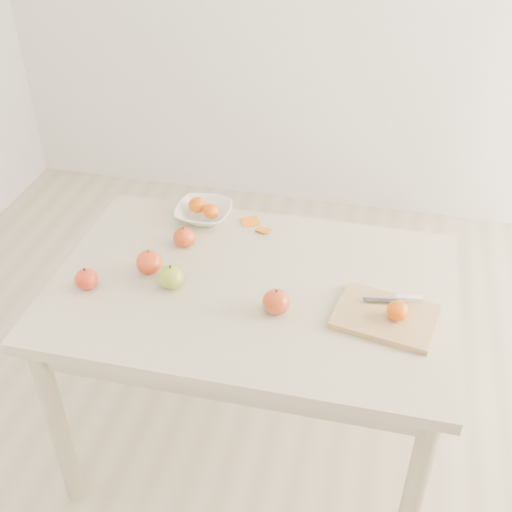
# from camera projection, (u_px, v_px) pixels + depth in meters

# --- Properties ---
(ground) EXTENTS (3.50, 3.50, 0.00)m
(ground) POSITION_uv_depth(u_px,v_px,m) (253.00, 443.00, 2.36)
(ground) COLOR #C6B293
(ground) RESTS_ON ground
(table) EXTENTS (1.20, 0.80, 0.75)m
(table) POSITION_uv_depth(u_px,v_px,m) (252.00, 309.00, 1.98)
(table) COLOR beige
(table) RESTS_ON ground
(cutting_board) EXTENTS (0.31, 0.25, 0.02)m
(cutting_board) POSITION_uv_depth(u_px,v_px,m) (385.00, 316.00, 1.79)
(cutting_board) COLOR tan
(cutting_board) RESTS_ON table
(board_tangerine) EXTENTS (0.06, 0.06, 0.05)m
(board_tangerine) POSITION_uv_depth(u_px,v_px,m) (398.00, 311.00, 1.76)
(board_tangerine) COLOR #E26107
(board_tangerine) RESTS_ON cutting_board
(fruit_bowl) EXTENTS (0.19, 0.19, 0.05)m
(fruit_bowl) POSITION_uv_depth(u_px,v_px,m) (204.00, 213.00, 2.20)
(fruit_bowl) COLOR white
(fruit_bowl) RESTS_ON table
(bowl_tangerine_near) EXTENTS (0.06, 0.06, 0.05)m
(bowl_tangerine_near) POSITION_uv_depth(u_px,v_px,m) (197.00, 205.00, 2.20)
(bowl_tangerine_near) COLOR #CD5B07
(bowl_tangerine_near) RESTS_ON fruit_bowl
(bowl_tangerine_far) EXTENTS (0.06, 0.06, 0.05)m
(bowl_tangerine_far) POSITION_uv_depth(u_px,v_px,m) (211.00, 211.00, 2.17)
(bowl_tangerine_far) COLOR #E76208
(bowl_tangerine_far) RESTS_ON fruit_bowl
(orange_peel_a) EXTENTS (0.07, 0.07, 0.01)m
(orange_peel_a) POSITION_uv_depth(u_px,v_px,m) (250.00, 223.00, 2.19)
(orange_peel_a) COLOR orange
(orange_peel_a) RESTS_ON table
(orange_peel_b) EXTENTS (0.05, 0.04, 0.01)m
(orange_peel_b) POSITION_uv_depth(u_px,v_px,m) (263.00, 231.00, 2.15)
(orange_peel_b) COLOR #C5680D
(orange_peel_b) RESTS_ON table
(paring_knife) EXTENTS (0.17, 0.06, 0.01)m
(paring_knife) POSITION_uv_depth(u_px,v_px,m) (404.00, 299.00, 1.83)
(paring_knife) COLOR white
(paring_knife) RESTS_ON cutting_board
(apple_green) EXTENTS (0.08, 0.08, 0.07)m
(apple_green) POSITION_uv_depth(u_px,v_px,m) (171.00, 277.00, 1.89)
(apple_green) COLOR olive
(apple_green) RESTS_ON table
(apple_red_d) EXTENTS (0.08, 0.08, 0.07)m
(apple_red_d) POSITION_uv_depth(u_px,v_px,m) (149.00, 262.00, 1.95)
(apple_red_d) COLOR #9B1207
(apple_red_d) RESTS_ON table
(apple_red_e) EXTENTS (0.08, 0.08, 0.07)m
(apple_red_e) POSITION_uv_depth(u_px,v_px,m) (276.00, 302.00, 1.80)
(apple_red_e) COLOR #A61E21
(apple_red_e) RESTS_ON table
(apple_red_b) EXTENTS (0.07, 0.07, 0.06)m
(apple_red_b) POSITION_uv_depth(u_px,v_px,m) (86.00, 279.00, 1.89)
(apple_red_b) COLOR #A0030F
(apple_red_b) RESTS_ON table
(apple_red_a) EXTENTS (0.07, 0.07, 0.06)m
(apple_red_a) POSITION_uv_depth(u_px,v_px,m) (184.00, 237.00, 2.06)
(apple_red_a) COLOR #98080A
(apple_red_a) RESTS_ON table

